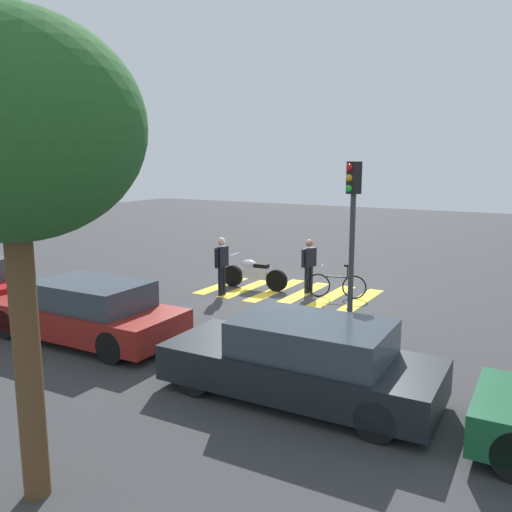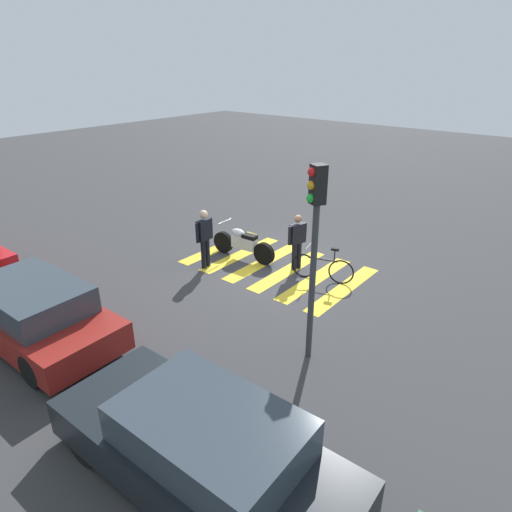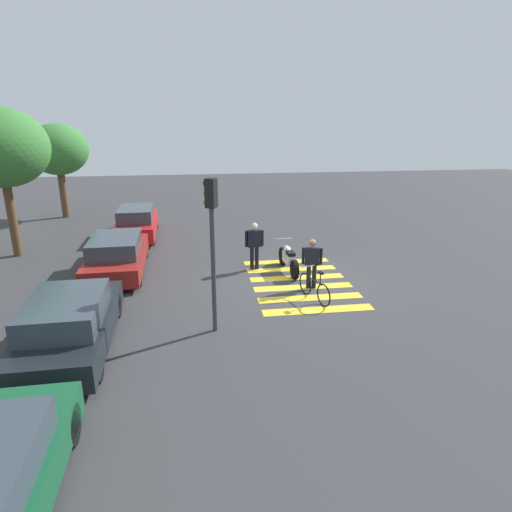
{
  "view_description": "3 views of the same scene",
  "coord_description": "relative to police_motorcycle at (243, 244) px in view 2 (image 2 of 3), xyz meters",
  "views": [
    {
      "loc": [
        -7.21,
        14.23,
        3.97
      ],
      "look_at": [
        0.47,
        1.18,
        1.26
      ],
      "focal_mm": 37.58,
      "sensor_mm": 36.0,
      "label": 1
    },
    {
      "loc": [
        -6.99,
        9.49,
        5.59
      ],
      "look_at": [
        -0.17,
        1.13,
        0.76
      ],
      "focal_mm": 31.1,
      "sensor_mm": 36.0,
      "label": 2
    },
    {
      "loc": [
        -13.46,
        3.41,
        5.31
      ],
      "look_at": [
        0.32,
        1.45,
        0.89
      ],
      "focal_mm": 30.75,
      "sensor_mm": 36.0,
      "label": 3
    }
  ],
  "objects": [
    {
      "name": "ground_plane",
      "position": [
        -1.12,
        -0.16,
        -0.47
      ],
      "size": [
        60.0,
        60.0,
        0.0
      ],
      "primitive_type": "plane",
      "color": "#38383A"
    },
    {
      "name": "police_motorcycle",
      "position": [
        0.0,
        0.0,
        0.0
      ],
      "size": [
        2.22,
        0.62,
        1.06
      ],
      "color": "black",
      "rests_on": "ground_plane"
    },
    {
      "name": "leaning_bicycle",
      "position": [
        -2.65,
        -0.23,
        -0.08
      ],
      "size": [
        1.68,
        0.61,
        1.01
      ],
      "color": "black",
      "rests_on": "ground_plane"
    },
    {
      "name": "officer_on_foot",
      "position": [
        0.43,
        1.17,
        0.53
      ],
      "size": [
        0.24,
        0.69,
        1.74
      ],
      "color": "black",
      "rests_on": "ground_plane"
    },
    {
      "name": "officer_by_motorcycle",
      "position": [
        -1.68,
        -0.39,
        0.46
      ],
      "size": [
        0.31,
        0.64,
        1.64
      ],
      "color": "black",
      "rests_on": "ground_plane"
    },
    {
      "name": "crosswalk_stripes",
      "position": [
        -1.12,
        -0.16,
        -0.47
      ],
      "size": [
        4.95,
        3.26,
        0.01
      ],
      "color": "yellow",
      "rests_on": "ground_plane"
    },
    {
      "name": "car_black_suv",
      "position": [
        -4.67,
        6.3,
        0.18
      ],
      "size": [
        4.71,
        1.98,
        1.36
      ],
      "color": "black",
      "rests_on": "ground_plane"
    },
    {
      "name": "car_maroon_wagon",
      "position": [
        0.79,
        6.05,
        0.18
      ],
      "size": [
        4.71,
        1.97,
        1.35
      ],
      "color": "black",
      "rests_on": "ground_plane"
    },
    {
      "name": "traffic_light_pole",
      "position": [
        -4.2,
        2.86,
        2.2
      ],
      "size": [
        0.32,
        0.36,
        3.95
      ],
      "color": "#38383D",
      "rests_on": "ground_plane"
    }
  ]
}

